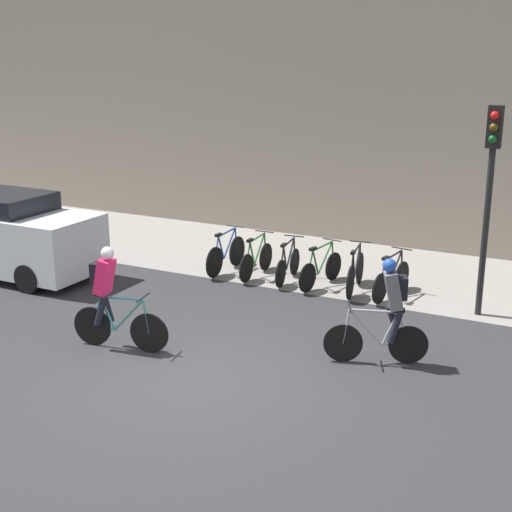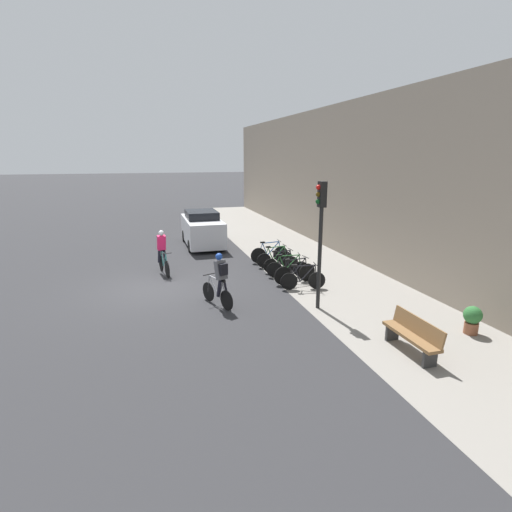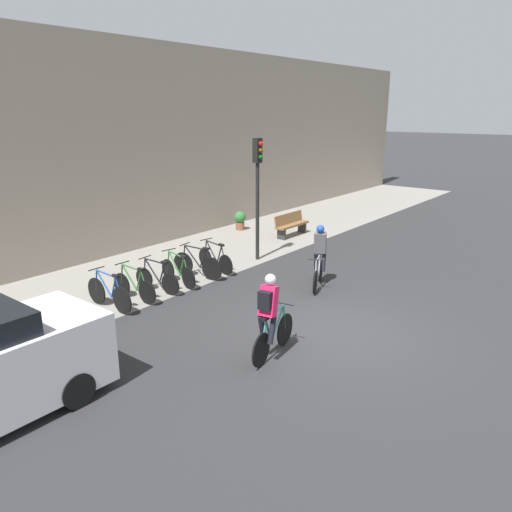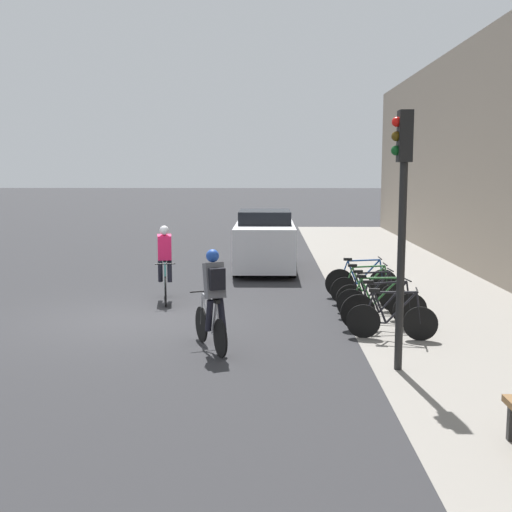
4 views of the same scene
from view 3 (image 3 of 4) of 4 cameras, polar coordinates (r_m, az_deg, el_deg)
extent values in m
plane|color=#2B2B2D|center=(11.49, 9.12, -8.57)|extent=(200.00, 200.00, 0.00)
cube|color=gray|center=(15.64, -12.90, -1.91)|extent=(44.00, 4.50, 0.01)
cube|color=gray|center=(17.01, -19.21, 11.26)|extent=(44.00, 0.60, 7.09)
cylinder|color=black|center=(10.66, 3.32, -8.39)|extent=(0.69, 0.15, 0.69)
cylinder|color=black|center=(9.80, 0.59, -10.69)|extent=(0.69, 0.15, 0.69)
cylinder|color=teal|center=(10.25, 2.47, -7.71)|extent=(0.58, 0.14, 0.62)
cylinder|color=teal|center=(9.93, 1.45, -8.61)|extent=(0.27, 0.09, 0.58)
cylinder|color=teal|center=(10.04, 2.19, -6.47)|extent=(0.78, 0.17, 0.07)
cylinder|color=teal|center=(9.98, 1.18, -10.24)|extent=(0.43, 0.10, 0.05)
cylinder|color=teal|center=(9.76, 0.86, -9.03)|extent=(0.22, 0.07, 0.56)
cylinder|color=teal|center=(10.51, 3.24, -7.04)|extent=(0.13, 0.06, 0.59)
cylinder|color=black|center=(10.34, 3.17, -5.44)|extent=(0.10, 0.46, 0.03)
cube|color=black|center=(9.70, 1.14, -7.13)|extent=(0.21, 0.11, 0.06)
cube|color=#EA1E56|center=(9.66, 1.43, -5.13)|extent=(0.37, 0.37, 0.63)
sphere|color=silver|center=(9.58, 1.66, -2.70)|extent=(0.25, 0.25, 0.22)
cylinder|color=black|center=(9.80, 1.84, -8.47)|extent=(0.29, 0.15, 0.56)
cylinder|color=black|center=(9.89, 0.70, -8.21)|extent=(0.25, 0.15, 0.56)
cube|color=black|center=(9.53, 1.04, -5.12)|extent=(0.18, 0.28, 0.36)
cylinder|color=black|center=(13.58, 6.77, -3.01)|extent=(0.60, 0.28, 0.64)
cylinder|color=black|center=(14.57, 7.39, -1.68)|extent=(0.60, 0.28, 0.64)
cylinder|color=#99999E|center=(13.83, 7.03, -1.43)|extent=(0.54, 0.26, 0.62)
cylinder|color=#99999E|center=(14.20, 7.26, -1.03)|extent=(0.26, 0.14, 0.58)
cylinder|color=#99999E|center=(13.85, 7.14, -0.18)|extent=(0.73, 0.34, 0.07)
cylinder|color=#99999E|center=(14.37, 7.27, -1.96)|extent=(0.40, 0.19, 0.05)
cylinder|color=#99999E|center=(14.39, 7.38, -0.75)|extent=(0.21, 0.12, 0.56)
cylinder|color=#99999E|center=(13.53, 6.83, -1.79)|extent=(0.12, 0.08, 0.59)
cylinder|color=black|center=(13.47, 6.91, -0.41)|extent=(0.21, 0.43, 0.03)
cube|color=black|center=(14.22, 7.37, 0.35)|extent=(0.22, 0.15, 0.06)
cube|color=#5B5B60|center=(14.03, 7.36, 1.54)|extent=(0.42, 0.42, 0.63)
sphere|color=#1E47AD|center=(13.86, 7.38, 3.09)|extent=(0.29, 0.29, 0.22)
cylinder|color=black|center=(14.25, 6.87, -0.62)|extent=(0.30, 0.21, 0.56)
cylinder|color=black|center=(14.22, 7.75, -0.68)|extent=(0.26, 0.20, 0.56)
cube|color=black|center=(14.15, 7.45, 1.87)|extent=(0.23, 0.29, 0.36)
cylinder|color=black|center=(13.41, -17.75, -3.83)|extent=(0.04, 0.70, 0.70)
cylinder|color=black|center=(12.59, -15.06, -4.93)|extent=(0.04, 0.70, 0.70)
cylinder|color=#1E478C|center=(13.04, -16.98, -3.03)|extent=(0.04, 0.58, 0.62)
cylinder|color=#1E478C|center=(12.74, -15.97, -3.48)|extent=(0.04, 0.27, 0.58)
cylinder|color=#1E478C|center=(12.86, -16.79, -1.95)|extent=(0.04, 0.78, 0.07)
cylinder|color=#1E478C|center=(12.76, -15.62, -4.73)|extent=(0.03, 0.42, 0.05)
cylinder|color=#1E478C|center=(12.57, -15.41, -3.65)|extent=(0.03, 0.22, 0.56)
cylinder|color=#1E478C|center=(13.28, -17.76, -2.70)|extent=(0.04, 0.12, 0.59)
cylinder|color=black|center=(13.15, -17.78, -1.38)|extent=(0.46, 0.03, 0.03)
cube|color=black|center=(12.54, -15.78, -2.20)|extent=(0.08, 0.20, 0.06)
cylinder|color=black|center=(13.81, -15.09, -3.17)|extent=(0.05, 0.63, 0.63)
cylinder|color=black|center=(13.06, -12.34, -4.11)|extent=(0.05, 0.63, 0.63)
cylinder|color=#2D6B33|center=(13.46, -14.27, -2.35)|extent=(0.05, 0.56, 0.62)
cylinder|color=#2D6B33|center=(13.19, -13.24, -2.73)|extent=(0.05, 0.26, 0.58)
cylinder|color=#2D6B33|center=(13.29, -14.05, -1.29)|extent=(0.06, 0.75, 0.07)
cylinder|color=#2D6B33|center=(13.21, -12.91, -3.94)|extent=(0.04, 0.41, 0.05)
cylinder|color=#2D6B33|center=(13.04, -12.68, -2.88)|extent=(0.04, 0.21, 0.56)
cylinder|color=#2D6B33|center=(13.69, -15.07, -2.06)|extent=(0.04, 0.12, 0.58)
cylinder|color=black|center=(13.56, -15.07, -0.77)|extent=(0.46, 0.04, 0.03)
cube|color=black|center=(13.01, -13.02, -1.49)|extent=(0.08, 0.20, 0.06)
cylinder|color=black|center=(14.22, -12.65, -2.49)|extent=(0.09, 0.61, 0.60)
cylinder|color=black|center=(13.58, -9.76, -3.23)|extent=(0.09, 0.61, 0.60)
cylinder|color=black|center=(13.91, -11.76, -1.63)|extent=(0.09, 0.53, 0.62)
cylinder|color=black|center=(13.68, -10.69, -1.95)|extent=(0.06, 0.25, 0.58)
cylinder|color=black|center=(13.75, -11.51, -0.59)|extent=(0.11, 0.72, 0.07)
cylinder|color=black|center=(13.71, -10.36, -3.10)|extent=(0.07, 0.39, 0.05)
cylinder|color=black|center=(13.55, -10.09, -2.06)|extent=(0.05, 0.21, 0.56)
cylinder|color=black|center=(14.10, -12.61, -1.40)|extent=(0.05, 0.12, 0.58)
cylinder|color=black|center=(13.98, -12.58, -0.14)|extent=(0.46, 0.07, 0.03)
cube|color=black|center=(13.51, -10.43, -0.73)|extent=(0.10, 0.21, 0.06)
cylinder|color=black|center=(14.80, -10.01, -1.54)|extent=(0.14, 0.62, 0.63)
cylinder|color=black|center=(13.96, -7.72, -2.54)|extent=(0.14, 0.62, 0.63)
cylinder|color=#2D6B33|center=(14.42, -9.31, -0.80)|extent=(0.14, 0.57, 0.62)
cylinder|color=#2D6B33|center=(14.11, -8.46, -1.21)|extent=(0.09, 0.27, 0.58)
cylinder|color=#2D6B33|center=(14.25, -9.12, 0.18)|extent=(0.17, 0.77, 0.07)
cylinder|color=#2D6B33|center=(14.12, -8.20, -2.36)|extent=(0.10, 0.42, 0.05)
cylinder|color=#2D6B33|center=(13.94, -7.98, -1.38)|extent=(0.07, 0.22, 0.56)
cylinder|color=#2D6B33|center=(14.68, -9.98, -0.50)|extent=(0.06, 0.12, 0.59)
cylinder|color=black|center=(14.55, -9.96, 0.71)|extent=(0.46, 0.11, 0.03)
cube|color=black|center=(13.93, -8.25, -0.05)|extent=(0.11, 0.21, 0.06)
cylinder|color=black|center=(15.18, -8.31, -0.86)|extent=(0.14, 0.69, 0.70)
cylinder|color=black|center=(14.58, -5.07, -1.48)|extent=(0.14, 0.69, 0.70)
cylinder|color=black|center=(14.89, -7.27, -0.03)|extent=(0.12, 0.57, 0.62)
cylinder|color=black|center=(14.67, -6.07, -0.30)|extent=(0.08, 0.27, 0.58)
cylinder|color=black|center=(14.74, -6.96, 0.96)|extent=(0.15, 0.77, 0.07)
cylinder|color=black|center=(14.70, -5.74, -1.38)|extent=(0.09, 0.42, 0.05)
cylinder|color=black|center=(14.55, -5.40, -0.39)|extent=(0.06, 0.22, 0.56)
cylinder|color=black|center=(15.07, -8.23, 0.17)|extent=(0.05, 0.12, 0.59)
cylinder|color=black|center=(14.96, -8.15, 1.36)|extent=(0.46, 0.09, 0.03)
cube|color=black|center=(14.51, -5.73, 0.85)|extent=(0.11, 0.21, 0.06)
cylinder|color=black|center=(15.80, -5.82, -0.21)|extent=(0.13, 0.62, 0.63)
cylinder|color=black|center=(15.03, -3.48, -1.03)|extent=(0.13, 0.62, 0.63)
cylinder|color=black|center=(15.46, -5.08, 0.52)|extent=(0.13, 0.56, 0.62)
cylinder|color=black|center=(15.17, -4.21, 0.18)|extent=(0.08, 0.27, 0.58)
cylinder|color=black|center=(15.30, -4.85, 1.46)|extent=(0.16, 0.75, 0.07)
cylinder|color=black|center=(15.18, -3.97, -0.89)|extent=(0.10, 0.41, 0.05)
cylinder|color=black|center=(15.02, -3.72, 0.05)|extent=(0.07, 0.22, 0.56)
cylinder|color=black|center=(15.69, -5.76, 0.78)|extent=(0.05, 0.12, 0.59)
cylinder|color=black|center=(15.57, -5.71, 1.92)|extent=(0.46, 0.10, 0.03)
cube|color=black|center=(15.00, -3.97, 1.28)|extent=(0.11, 0.21, 0.06)
cylinder|color=black|center=(16.20, 0.16, 6.34)|extent=(0.12, 0.12, 3.95)
cube|color=black|center=(16.00, 0.17, 11.97)|extent=(0.26, 0.20, 0.76)
sphere|color=red|center=(15.90, 0.54, 12.70)|extent=(0.15, 0.15, 0.15)
sphere|color=#4C380A|center=(15.92, 0.53, 11.95)|extent=(0.15, 0.15, 0.15)
sphere|color=#0C4719|center=(15.94, 0.53, 11.20)|extent=(0.15, 0.15, 0.15)
cube|color=brown|center=(19.68, 4.16, 3.57)|extent=(1.79, 0.40, 0.08)
cube|color=brown|center=(19.72, 3.74, 4.32)|extent=(1.79, 0.12, 0.40)
cube|color=#2D2D2D|center=(19.16, 2.93, 2.54)|extent=(0.08, 0.36, 0.45)
cube|color=#2D2D2D|center=(20.31, 5.29, 3.30)|extent=(0.08, 0.36, 0.45)
cylinder|color=black|center=(9.13, -19.83, -14.20)|extent=(0.62, 0.20, 0.62)
cylinder|color=black|center=(10.43, -24.74, -10.79)|extent=(0.62, 0.20, 0.62)
cylinder|color=brown|center=(20.73, -1.83, 3.44)|extent=(0.36, 0.36, 0.32)
sphere|color=#2D6B33|center=(20.64, -1.84, 4.47)|extent=(0.48, 0.48, 0.48)
camera|label=1|loc=(14.98, 53.19, 10.22)|focal=50.00mm
camera|label=2|loc=(23.85, 27.95, 14.31)|focal=28.00mm
camera|label=4|loc=(23.62, 19.28, 11.30)|focal=45.00mm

